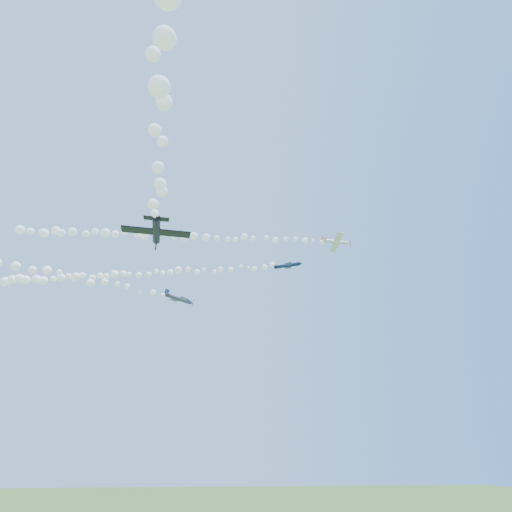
{
  "coord_description": "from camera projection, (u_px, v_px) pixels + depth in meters",
  "views": [
    {
      "loc": [
        -5.39,
        -79.27,
        9.93
      ],
      "look_at": [
        5.02,
        -5.1,
        45.91
      ],
      "focal_mm": 30.0,
      "sensor_mm": 36.0,
      "label": 1
    }
  ],
  "objects": [
    {
      "name": "plane_white",
      "position": [
        336.0,
        242.0,
        96.36
      ],
      "size": [
        6.78,
        7.01,
        2.46
      ],
      "rotation": [
        -0.19,
        0.07,
        -0.04
      ],
      "color": "white"
    },
    {
      "name": "smoke_trail_white",
      "position": [
        176.0,
        236.0,
        93.15
      ],
      "size": [
        67.35,
        5.32,
        2.89
      ],
      "primitive_type": null,
      "color": "white"
    },
    {
      "name": "plane_navy",
      "position": [
        288.0,
        265.0,
        94.88
      ],
      "size": [
        6.7,
        6.96,
        2.33
      ],
      "rotation": [
        0.26,
        -0.1,
        -0.26
      ],
      "color": "#0E1D3E"
    },
    {
      "name": "smoke_trail_navy",
      "position": [
        135.0,
        274.0,
        98.56
      ],
      "size": [
        64.63,
        18.87,
        2.66
      ],
      "primitive_type": null,
      "color": "white"
    },
    {
      "name": "plane_grey",
      "position": [
        179.0,
        299.0,
        93.87
      ],
      "size": [
        6.98,
        7.4,
        2.89
      ],
      "rotation": [
        0.23,
        0.1,
        0.48
      ],
      "color": "#3A4055"
    },
    {
      "name": "plane_black",
      "position": [
        156.0,
        231.0,
        50.48
      ],
      "size": [
        8.08,
        7.74,
        2.05
      ],
      "rotation": [
        -0.01,
        -0.07,
        1.65
      ],
      "color": "black"
    }
  ]
}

